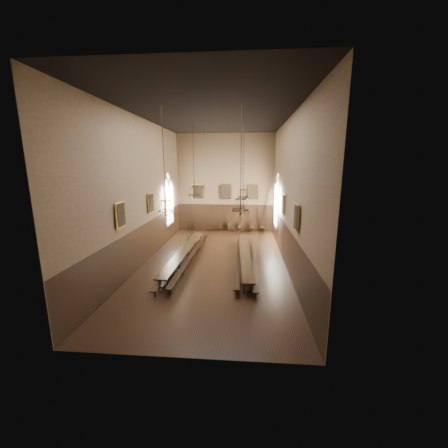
# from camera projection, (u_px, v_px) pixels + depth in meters

# --- Properties ---
(floor) EXTENTS (9.00, 18.00, 0.02)m
(floor) POSITION_uv_depth(u_px,v_px,m) (215.00, 263.00, 17.72)
(floor) COLOR black
(floor) RESTS_ON ground
(ceiling) EXTENTS (9.00, 18.00, 0.02)m
(ceiling) POSITION_uv_depth(u_px,v_px,m) (214.00, 115.00, 15.83)
(ceiling) COLOR black
(ceiling) RESTS_ON ground
(wall_back) EXTENTS (9.00, 0.02, 9.00)m
(wall_back) POSITION_uv_depth(u_px,v_px,m) (225.00, 183.00, 25.56)
(wall_back) COLOR #7A644B
(wall_back) RESTS_ON ground
(wall_front) EXTENTS (9.00, 0.02, 9.00)m
(wall_front) POSITION_uv_depth(u_px,v_px,m) (179.00, 223.00, 7.99)
(wall_front) COLOR #7A644B
(wall_front) RESTS_ON ground
(wall_left) EXTENTS (0.02, 18.00, 9.00)m
(wall_left) POSITION_uv_depth(u_px,v_px,m) (143.00, 192.00, 17.12)
(wall_left) COLOR #7A644B
(wall_left) RESTS_ON ground
(wall_right) EXTENTS (0.02, 18.00, 9.00)m
(wall_right) POSITION_uv_depth(u_px,v_px,m) (289.00, 193.00, 16.43)
(wall_right) COLOR #7A644B
(wall_right) RESTS_ON ground
(wainscot_panelling) EXTENTS (9.00, 18.00, 2.50)m
(wainscot_panelling) POSITION_uv_depth(u_px,v_px,m) (215.00, 244.00, 17.46)
(wainscot_panelling) COLOR black
(wainscot_panelling) RESTS_ON floor
(table_left) EXTENTS (0.98, 9.81, 0.76)m
(table_left) POSITION_uv_depth(u_px,v_px,m) (185.00, 255.00, 18.05)
(table_left) COLOR black
(table_left) RESTS_ON floor
(table_right) EXTENTS (1.03, 9.36, 0.73)m
(table_right) POSITION_uv_depth(u_px,v_px,m) (245.00, 258.00, 17.48)
(table_right) COLOR black
(table_right) RESTS_ON floor
(bench_left_outer) EXTENTS (0.81, 10.70, 0.48)m
(bench_left_outer) POSITION_uv_depth(u_px,v_px,m) (176.00, 257.00, 17.83)
(bench_left_outer) COLOR black
(bench_left_outer) RESTS_ON floor
(bench_left_inner) EXTENTS (0.55, 10.35, 0.47)m
(bench_left_inner) POSITION_uv_depth(u_px,v_px,m) (192.00, 257.00, 17.89)
(bench_left_inner) COLOR black
(bench_left_inner) RESTS_ON floor
(bench_right_inner) EXTENTS (0.37, 9.62, 0.43)m
(bench_right_inner) POSITION_uv_depth(u_px,v_px,m) (238.00, 259.00, 17.57)
(bench_right_inner) COLOR black
(bench_right_inner) RESTS_ON floor
(bench_right_outer) EXTENTS (0.57, 9.78, 0.44)m
(bench_right_outer) POSITION_uv_depth(u_px,v_px,m) (255.00, 260.00, 17.35)
(bench_right_outer) COLOR black
(bench_right_outer) RESTS_ON floor
(chair_0) EXTENTS (0.54, 0.55, 0.96)m
(chair_0) POSITION_uv_depth(u_px,v_px,m) (189.00, 228.00, 26.24)
(chair_0) COLOR black
(chair_0) RESTS_ON floor
(chair_2) EXTENTS (0.47, 0.47, 0.99)m
(chair_2) POSITION_uv_depth(u_px,v_px,m) (210.00, 228.00, 26.03)
(chair_2) COLOR black
(chair_2) RESTS_ON floor
(chair_3) EXTENTS (0.47, 0.47, 0.86)m
(chair_3) POSITION_uv_depth(u_px,v_px,m) (220.00, 229.00, 25.98)
(chair_3) COLOR black
(chair_3) RESTS_ON floor
(chair_4) EXTENTS (0.50, 0.50, 0.90)m
(chair_4) POSITION_uv_depth(u_px,v_px,m) (230.00, 229.00, 25.91)
(chair_4) COLOR black
(chair_4) RESTS_ON floor
(chair_5) EXTENTS (0.45, 0.45, 0.94)m
(chair_5) POSITION_uv_depth(u_px,v_px,m) (240.00, 229.00, 25.82)
(chair_5) COLOR black
(chair_5) RESTS_ON floor
(chair_6) EXTENTS (0.43, 0.43, 0.91)m
(chair_6) POSITION_uv_depth(u_px,v_px,m) (252.00, 229.00, 25.80)
(chair_6) COLOR black
(chair_6) RESTS_ON floor
(chair_7) EXTENTS (0.48, 0.48, 1.01)m
(chair_7) POSITION_uv_depth(u_px,v_px,m) (262.00, 229.00, 25.70)
(chair_7) COLOR black
(chair_7) RESTS_ON floor
(chandelier_back_left) EXTENTS (0.88, 0.88, 5.08)m
(chandelier_back_left) POSITION_uv_depth(u_px,v_px,m) (194.00, 190.00, 19.72)
(chandelier_back_left) COLOR black
(chandelier_back_left) RESTS_ON ceiling
(chandelier_back_right) EXTENTS (0.77, 0.77, 5.14)m
(chandelier_back_right) POSITION_uv_depth(u_px,v_px,m) (243.00, 191.00, 19.02)
(chandelier_back_right) COLOR black
(chandelier_back_right) RESTS_ON ceiling
(chandelier_front_left) EXTENTS (0.83, 0.83, 5.33)m
(chandelier_front_left) POSITION_uv_depth(u_px,v_px,m) (166.00, 204.00, 14.27)
(chandelier_front_left) COLOR black
(chandelier_front_left) RESTS_ON ceiling
(chandelier_front_right) EXTENTS (0.84, 0.84, 5.19)m
(chandelier_front_right) POSITION_uv_depth(u_px,v_px,m) (240.00, 203.00, 13.79)
(chandelier_front_right) COLOR black
(chandelier_front_right) RESTS_ON ceiling
(portrait_back_0) EXTENTS (1.10, 0.12, 1.40)m
(portrait_back_0) POSITION_uv_depth(u_px,v_px,m) (198.00, 192.00, 25.80)
(portrait_back_0) COLOR gold
(portrait_back_0) RESTS_ON wall_back
(portrait_back_1) EXTENTS (1.10, 0.12, 1.40)m
(portrait_back_1) POSITION_uv_depth(u_px,v_px,m) (225.00, 192.00, 25.60)
(portrait_back_1) COLOR gold
(portrait_back_1) RESTS_ON wall_back
(portrait_back_2) EXTENTS (1.10, 0.12, 1.40)m
(portrait_back_2) POSITION_uv_depth(u_px,v_px,m) (253.00, 192.00, 25.40)
(portrait_back_2) COLOR gold
(portrait_back_2) RESTS_ON wall_back
(portrait_left_0) EXTENTS (0.12, 1.00, 1.30)m
(portrait_left_0) POSITION_uv_depth(u_px,v_px,m) (151.00, 203.00, 18.26)
(portrait_left_0) COLOR gold
(portrait_left_0) RESTS_ON wall_left
(portrait_left_1) EXTENTS (0.12, 1.00, 1.30)m
(portrait_left_1) POSITION_uv_depth(u_px,v_px,m) (121.00, 215.00, 13.87)
(portrait_left_1) COLOR gold
(portrait_left_1) RESTS_ON wall_left
(portrait_right_0) EXTENTS (0.12, 1.00, 1.30)m
(portrait_right_0) POSITION_uv_depth(u_px,v_px,m) (284.00, 204.00, 17.58)
(portrait_right_0) COLOR gold
(portrait_right_0) RESTS_ON wall_right
(portrait_right_1) EXTENTS (0.12, 1.00, 1.30)m
(portrait_right_1) POSITION_uv_depth(u_px,v_px,m) (297.00, 217.00, 13.20)
(portrait_right_1) COLOR gold
(portrait_right_1) RESTS_ON wall_right
(window_right) EXTENTS (0.20, 2.20, 4.60)m
(window_right) POSITION_uv_depth(u_px,v_px,m) (277.00, 200.00, 22.03)
(window_right) COLOR white
(window_right) RESTS_ON wall_right
(window_left) EXTENTS (0.20, 2.20, 4.60)m
(window_left) POSITION_uv_depth(u_px,v_px,m) (169.00, 199.00, 22.71)
(window_left) COLOR white
(window_left) RESTS_ON wall_left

